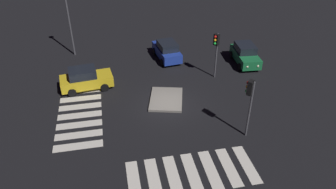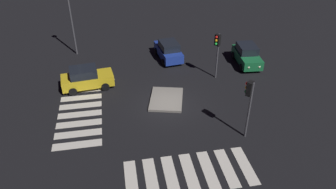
% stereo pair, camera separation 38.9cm
% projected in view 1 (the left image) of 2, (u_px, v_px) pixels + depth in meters
% --- Properties ---
extents(ground_plane, '(80.00, 80.00, 0.00)m').
position_uv_depth(ground_plane, '(168.00, 105.00, 24.76)').
color(ground_plane, black).
extents(traffic_island, '(3.88, 3.28, 0.18)m').
position_uv_depth(traffic_island, '(166.00, 99.00, 25.32)').
color(traffic_island, gray).
rests_on(traffic_island, ground).
extents(car_yellow, '(2.39, 4.42, 1.86)m').
position_uv_depth(car_yellow, '(86.00, 79.00, 26.40)').
color(car_yellow, gold).
rests_on(car_yellow, ground).
extents(car_green, '(4.37, 2.26, 1.85)m').
position_uv_depth(car_green, '(245.00, 54.00, 30.37)').
color(car_green, '#196B38').
rests_on(car_green, ground).
extents(car_blue, '(4.38, 2.39, 1.84)m').
position_uv_depth(car_blue, '(167.00, 50.00, 31.13)').
color(car_blue, '#1E389E').
rests_on(car_blue, ground).
extents(traffic_light_north, '(0.54, 0.54, 4.21)m').
position_uv_depth(traffic_light_north, '(250.00, 95.00, 20.09)').
color(traffic_light_north, '#47474C').
rests_on(traffic_light_north, ground).
extents(traffic_light_west, '(0.54, 0.53, 4.11)m').
position_uv_depth(traffic_light_west, '(216.00, 45.00, 26.78)').
color(traffic_light_west, '#47474C').
rests_on(traffic_light_west, ground).
extents(street_lamp, '(0.56, 0.56, 7.15)m').
position_uv_depth(street_lamp, '(67.00, 7.00, 29.76)').
color(street_lamp, '#47474C').
rests_on(street_lamp, ground).
extents(crosswalk_near, '(7.60, 3.20, 0.02)m').
position_uv_depth(crosswalk_near, '(80.00, 115.00, 23.64)').
color(crosswalk_near, silver).
rests_on(crosswalk_near, ground).
extents(crosswalk_side, '(3.20, 7.60, 0.02)m').
position_uv_depth(crosswalk_side, '(192.00, 173.00, 18.83)').
color(crosswalk_side, silver).
rests_on(crosswalk_side, ground).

